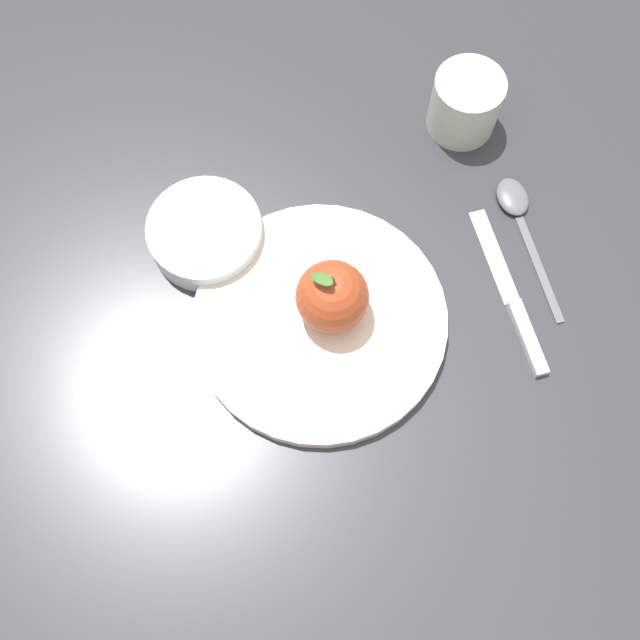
{
  "coord_description": "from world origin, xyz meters",
  "views": [
    {
      "loc": [
        0.06,
        0.27,
        0.75
      ],
      "look_at": [
        0.05,
        0.0,
        0.02
      ],
      "focal_mm": 42.57,
      "sensor_mm": 36.0,
      "label": 1
    }
  ],
  "objects_px": {
    "side_bowl": "(205,232)",
    "dinner_plate": "(320,323)",
    "knife": "(514,305)",
    "apple": "(332,297)",
    "spoon": "(519,213)",
    "cup": "(466,102)"
  },
  "relations": [
    {
      "from": "apple",
      "to": "dinner_plate",
      "type": "bearing_deg",
      "value": 41.76
    },
    {
      "from": "side_bowl",
      "to": "cup",
      "type": "bearing_deg",
      "value": -154.83
    },
    {
      "from": "apple",
      "to": "cup",
      "type": "height_order",
      "value": "apple"
    },
    {
      "from": "dinner_plate",
      "to": "apple",
      "type": "distance_m",
      "value": 0.05
    },
    {
      "from": "dinner_plate",
      "to": "apple",
      "type": "xyz_separation_m",
      "value": [
        -0.01,
        -0.01,
        0.04
      ]
    },
    {
      "from": "dinner_plate",
      "to": "spoon",
      "type": "xyz_separation_m",
      "value": [
        -0.23,
        -0.12,
        -0.0
      ]
    },
    {
      "from": "apple",
      "to": "side_bowl",
      "type": "distance_m",
      "value": 0.16
    },
    {
      "from": "cup",
      "to": "spoon",
      "type": "bearing_deg",
      "value": 112.21
    },
    {
      "from": "side_bowl",
      "to": "dinner_plate",
      "type": "bearing_deg",
      "value": 137.94
    },
    {
      "from": "apple",
      "to": "knife",
      "type": "height_order",
      "value": "apple"
    },
    {
      "from": "cup",
      "to": "knife",
      "type": "xyz_separation_m",
      "value": [
        -0.03,
        0.23,
        -0.04
      ]
    },
    {
      "from": "side_bowl",
      "to": "knife",
      "type": "bearing_deg",
      "value": 163.85
    },
    {
      "from": "cup",
      "to": "knife",
      "type": "bearing_deg",
      "value": 97.59
    },
    {
      "from": "cup",
      "to": "spoon",
      "type": "relative_size",
      "value": 0.44
    },
    {
      "from": "dinner_plate",
      "to": "knife",
      "type": "xyz_separation_m",
      "value": [
        -0.21,
        -0.01,
        -0.01
      ]
    },
    {
      "from": "side_bowl",
      "to": "knife",
      "type": "height_order",
      "value": "side_bowl"
    },
    {
      "from": "apple",
      "to": "spoon",
      "type": "distance_m",
      "value": 0.24
    },
    {
      "from": "knife",
      "to": "spoon",
      "type": "bearing_deg",
      "value": -100.2
    },
    {
      "from": "knife",
      "to": "spoon",
      "type": "xyz_separation_m",
      "value": [
        -0.02,
        -0.11,
        0.0
      ]
    },
    {
      "from": "side_bowl",
      "to": "spoon",
      "type": "xyz_separation_m",
      "value": [
        -0.34,
        -0.01,
        -0.02
      ]
    },
    {
      "from": "side_bowl",
      "to": "spoon",
      "type": "distance_m",
      "value": 0.34
    },
    {
      "from": "dinner_plate",
      "to": "spoon",
      "type": "bearing_deg",
      "value": -151.83
    }
  ]
}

